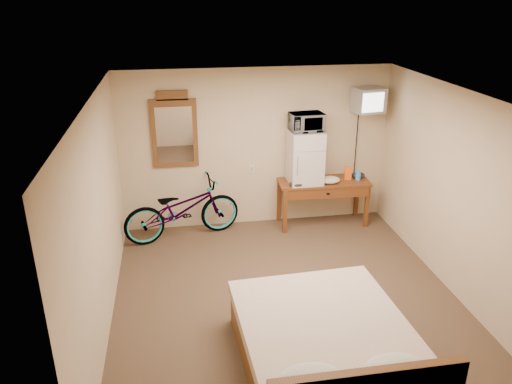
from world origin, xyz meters
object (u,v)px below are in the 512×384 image
Objects in this scene: microwave at (307,122)px; crt_television at (368,100)px; desk at (324,188)px; bed at (330,355)px; blue_cup at (358,176)px; bicycle at (182,209)px; mini_fridge at (305,157)px; wall_mirror at (174,131)px.

crt_television is at bearing -5.06° from microwave.
desk is 3.51m from bed.
blue_cup is at bearing -2.33° from desk.
blue_cup is at bearing -102.77° from bicycle.
microwave is 0.22× the size of bed.
bicycle reaches higher than bed.
blue_cup is (0.86, -0.06, -0.89)m from microwave.
desk is 0.81× the size of bicycle.
mini_fridge is 1.40× the size of crt_television.
bicycle is 0.80× the size of bed.
blue_cup reaches higher than desk.
wall_mirror reaches higher than microwave.
desk is at bearing -101.96° from bicycle.
mini_fridge is (-0.32, 0.03, 0.52)m from desk.
desk is 2.93× the size of microwave.
crt_television is at bearing 65.38° from bed.
crt_television reaches higher than desk.
wall_mirror is (-1.96, 0.24, -0.11)m from microwave.
desk is 2.24m from bicycle.
wall_mirror is at bearing -6.41° from bicycle.
mini_fridge is 0.93m from blue_cup.
bicycle is (-2.24, -0.07, -0.17)m from desk.
bed is (-1.47, -3.35, -0.53)m from blue_cup.
crt_television is at bearing 2.23° from desk.
mini_fridge reaches higher than bed.
bicycle is (0.04, -0.34, -1.13)m from wall_mirror.
wall_mirror is at bearing 173.14° from desk.
microwave is 3.73m from bed.
wall_mirror is 0.52× the size of bed.
microwave is (0.00, 0.00, 0.55)m from mini_fridge.
blue_cup is at bearing -8.21° from microwave.
desk is at bearing -10.50° from microwave.
wall_mirror is at bearing 110.39° from bed.
mini_fridge is at bearing 79.84° from bed.
desk is 1.76× the size of mini_fridge.
mini_fridge reaches higher than bicycle.
crt_television reaches higher than bicycle.
blue_cup is at bearing -150.56° from crt_television.
bed is at bearing -114.62° from crt_television.
bicycle reaches higher than blue_cup.
microwave is 0.84× the size of crt_television.
desk is 1.12m from microwave.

